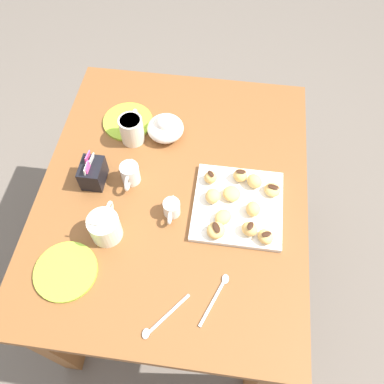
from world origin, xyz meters
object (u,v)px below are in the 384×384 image
at_px(chocolate_sauce_pitcher, 172,208).
at_px(beignet_2, 211,177).
at_px(saucer_lime_left, 128,121).
at_px(beignet_6, 250,229).
at_px(coffee_mug_cream_left, 105,226).
at_px(beignet_8, 253,209).
at_px(beignet_3, 213,196).
at_px(beignet_1, 232,194).
at_px(pastry_plate_square, 238,206).
at_px(sugar_caddy, 93,172).
at_px(beignet_9, 266,237).
at_px(beignet_4, 223,217).
at_px(beignet_0, 254,181).
at_px(beignet_5, 216,230).
at_px(dining_table, 175,207).
at_px(ice_cream_bowl, 165,127).
at_px(beignet_7, 240,175).
at_px(beignet_10, 272,190).
at_px(coffee_mug_cream_right, 132,129).
at_px(saucer_lime_right, 66,271).
at_px(cream_pitcher_white, 130,173).

bearing_deg(chocolate_sauce_pitcher, beignet_2, -40.52).
distance_m(saucer_lime_left, beignet_6, 0.60).
xyz_separation_m(coffee_mug_cream_left, saucer_lime_left, (0.44, 0.04, -0.04)).
bearing_deg(beignet_8, beignet_2, 55.35).
distance_m(chocolate_sauce_pitcher, beignet_3, 0.13).
relative_size(beignet_1, beignet_6, 1.15).
bearing_deg(pastry_plate_square, saucer_lime_left, 54.57).
bearing_deg(sugar_caddy, beignet_9, -104.90).
bearing_deg(beignet_9, beignet_4, 69.68).
bearing_deg(pastry_plate_square, beignet_3, 84.36).
distance_m(pastry_plate_square, coffee_mug_cream_left, 0.41).
bearing_deg(beignet_0, beignet_5, 151.09).
xyz_separation_m(dining_table, ice_cream_bowl, (0.22, 0.06, 0.16)).
distance_m(beignet_0, beignet_1, 0.09).
xyz_separation_m(sugar_caddy, beignet_9, (-0.15, -0.55, -0.01)).
distance_m(beignet_1, beignet_9, 0.17).
relative_size(chocolate_sauce_pitcher, beignet_3, 1.81).
height_order(coffee_mug_cream_left, beignet_3, coffee_mug_cream_left).
bearing_deg(beignet_4, beignet_5, 160.46).
bearing_deg(saucer_lime_left, beignet_7, -115.76).
xyz_separation_m(dining_table, beignet_9, (-0.15, -0.30, 0.15)).
xyz_separation_m(ice_cream_bowl, beignet_0, (-0.18, -0.32, -0.00)).
bearing_deg(ice_cream_bowl, beignet_3, -142.63).
height_order(beignet_5, beignet_8, beignet_8).
xyz_separation_m(coffee_mug_cream_left, beignet_2, (0.22, -0.29, -0.01)).
xyz_separation_m(coffee_mug_cream_left, beignet_10, (0.20, -0.48, -0.02)).
relative_size(chocolate_sauce_pitcher, beignet_7, 2.04).
distance_m(coffee_mug_cream_left, coffee_mug_cream_right, 0.37).
distance_m(saucer_lime_right, beignet_9, 0.58).
relative_size(beignet_4, beignet_9, 1.09).
height_order(beignet_4, beignet_5, beignet_5).
distance_m(pastry_plate_square, beignet_4, 0.08).
height_order(cream_pitcher_white, beignet_0, cream_pitcher_white).
bearing_deg(ice_cream_bowl, dining_table, -164.52).
relative_size(coffee_mug_cream_right, beignet_2, 2.86).
bearing_deg(beignet_3, beignet_9, -124.64).
bearing_deg(chocolate_sauce_pitcher, coffee_mug_cream_right, 33.35).
bearing_deg(coffee_mug_cream_left, saucer_lime_left, 4.66).
distance_m(cream_pitcher_white, saucer_lime_right, 0.35).
bearing_deg(saucer_lime_right, ice_cream_bowl, -20.30).
height_order(sugar_caddy, ice_cream_bowl, sugar_caddy).
bearing_deg(beignet_2, chocolate_sauce_pitcher, 139.48).
height_order(coffee_mug_cream_right, beignet_7, coffee_mug_cream_right).
bearing_deg(beignet_7, beignet_5, 164.22).
relative_size(cream_pitcher_white, beignet_0, 2.08).
bearing_deg(beignet_2, coffee_mug_cream_right, 62.30).
relative_size(pastry_plate_square, saucer_lime_right, 1.52).
relative_size(saucer_lime_left, beignet_8, 3.64).
bearing_deg(chocolate_sauce_pitcher, beignet_0, -62.42).
relative_size(dining_table, coffee_mug_cream_right, 8.61).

